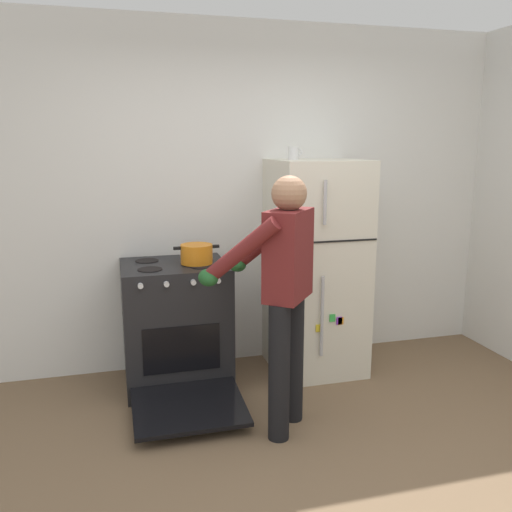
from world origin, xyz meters
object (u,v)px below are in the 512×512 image
(refrigerator, at_px, (316,267))
(red_pot, at_px, (197,254))
(coffee_mug, at_px, (294,153))
(person_cook, at_px, (281,282))
(stove_range, at_px, (176,326))

(refrigerator, bearing_deg, red_pot, -176.98)
(refrigerator, xyz_separation_m, coffee_mug, (-0.18, 0.05, 0.88))
(refrigerator, relative_size, red_pot, 5.01)
(person_cook, xyz_separation_m, coffee_mug, (0.37, 0.88, 0.75))
(refrigerator, height_order, coffee_mug, coffee_mug)
(stove_range, height_order, red_pot, red_pot)
(person_cook, distance_m, coffee_mug, 1.22)
(stove_range, relative_size, coffee_mug, 10.97)
(refrigerator, bearing_deg, stove_range, -179.08)
(stove_range, xyz_separation_m, red_pot, (0.16, -0.03, 0.55))
(person_cook, bearing_deg, refrigerator, 56.51)
(person_cook, relative_size, coffee_mug, 14.28)
(stove_range, bearing_deg, coffee_mug, 4.21)
(person_cook, distance_m, red_pot, 0.88)
(red_pot, bearing_deg, refrigerator, 3.02)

